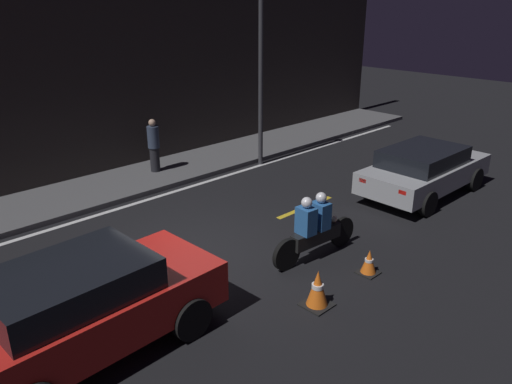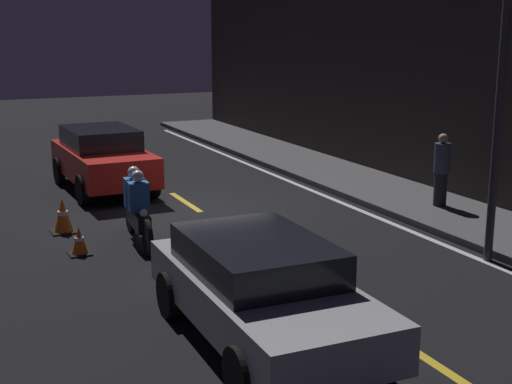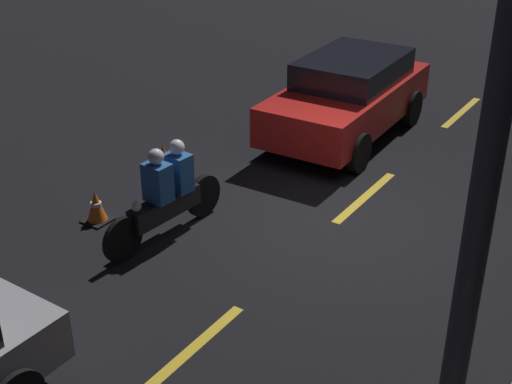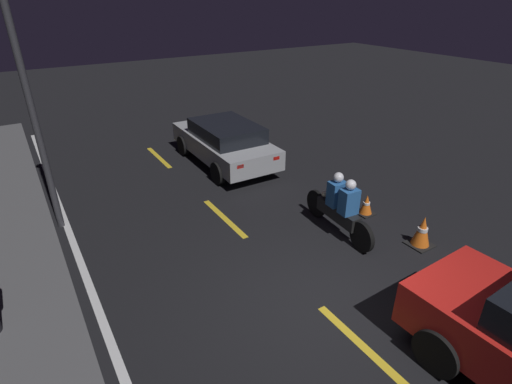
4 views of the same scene
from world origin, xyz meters
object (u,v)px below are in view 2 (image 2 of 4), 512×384
Objects in this scene: traffic_cone_near at (63,216)px; pedestrian at (441,170)px; taxi_red at (103,157)px; street_lamp at (502,69)px; traffic_cone_mid at (79,241)px; hatchback_silver at (261,287)px; motorcycle at (137,208)px.

traffic_cone_near is 7.91m from pedestrian.
street_lamp is at bearing 27.92° from taxi_red.
hatchback_silver is at bearing 16.92° from traffic_cone_mid.
taxi_red is at bearing 162.33° from traffic_cone_mid.
hatchback_silver is 4.85m from motorcycle.
pedestrian reaches higher than hatchback_silver.
street_lamp is (8.21, 4.71, 2.42)m from taxi_red.
traffic_cone_near is at bearing -166.38° from hatchback_silver.
street_lamp reaches higher than traffic_cone_mid.
taxi_red is at bearing 179.20° from motorcycle.
taxi_red is 3.77m from traffic_cone_near.
hatchback_silver is 7.63m from pedestrian.
taxi_red reaches higher than traffic_cone_near.
traffic_cone_mid is 0.32× the size of pedestrian.
street_lamp is at bearing 105.52° from hatchback_silver.
hatchback_silver is at bearing -55.63° from pedestrian.
traffic_cone_mid is 7.71m from pedestrian.
traffic_cone_near is at bearing -103.15° from pedestrian.
traffic_cone_mid is at bearing -162.27° from hatchback_silver.
traffic_cone_near is at bearing -133.27° from motorcycle.
motorcycle is (-4.84, -0.24, -0.06)m from hatchback_silver.
pedestrian is (-4.30, 6.29, 0.22)m from hatchback_silver.
motorcycle is 4.54× the size of traffic_cone_mid.
traffic_cone_near is 1.55m from traffic_cone_mid.
street_lamp is (3.02, -1.39, 2.30)m from pedestrian.
street_lamp reaches higher than motorcycle.
taxi_red is at bearing -150.14° from street_lamp.
motorcycle is at bearing -7.27° from taxi_red.
street_lamp is at bearing 62.57° from traffic_cone_mid.
hatchback_silver is 4.78m from traffic_cone_mid.
motorcycle is at bearing 104.24° from traffic_cone_mid.
motorcycle is 1.43× the size of pedestrian.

